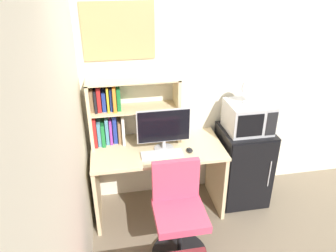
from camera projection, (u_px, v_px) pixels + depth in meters
wall_back at (269, 79)px, 3.53m from camera, size 6.40×0.04×2.60m
wall_left at (61, 194)px, 1.78m from camera, size 0.04×4.40×2.60m
desk at (158, 167)px, 3.36m from camera, size 1.31×0.67×0.78m
hutch_bookshelf at (119, 111)px, 3.22m from camera, size 0.90×0.28×0.67m
monitor at (164, 128)px, 3.12m from camera, size 0.52×0.20×0.43m
keyboard at (162, 154)px, 3.12m from camera, size 0.40×0.14×0.02m
computer_mouse at (190, 150)px, 3.18m from camera, size 0.06×0.09×0.03m
mini_fridge at (242, 165)px, 3.59m from camera, size 0.52×0.54×0.87m
microwave at (248, 117)px, 3.32m from camera, size 0.44×0.40×0.31m
desk_fan at (250, 90)px, 3.18m from camera, size 0.18×0.11×0.26m
desk_chair at (179, 217)px, 2.89m from camera, size 0.51×0.51×0.91m
wall_corkboard at (119, 31)px, 2.99m from camera, size 0.67×0.02×0.53m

